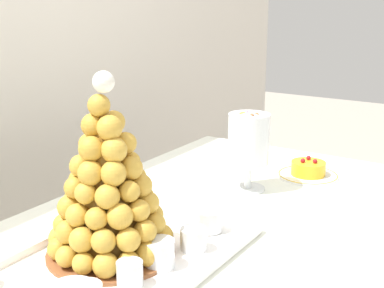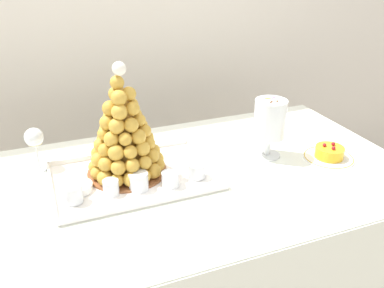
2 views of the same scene
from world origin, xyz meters
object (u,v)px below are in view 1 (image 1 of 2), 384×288
Objects in this scene: serving_tray at (128,256)px; dessert_cup_mid_right at (193,240)px; croquembouche at (108,187)px; dessert_cup_centre at (159,255)px; dessert_cup_right at (209,221)px; macaron_goblet at (248,140)px; dessert_cup_mid_left at (130,275)px; fruit_tart_plate at (308,171)px.

serving_tray is 9.47× the size of dessert_cup_mid_right.
croquembouche is 6.17× the size of dessert_cup_centre.
dessert_cup_right is 0.33m from macaron_goblet.
macaron_goblet is at bearing 11.11° from dessert_cup_mid_right.
macaron_goblet reaches higher than dessert_cup_mid_left.
dessert_cup_centre reaches higher than dessert_cup_mid_right.
serving_tray is 0.14m from dessert_cup_mid_right.
fruit_tart_plate is (0.51, -0.05, -0.01)m from dessert_cup_right.
dessert_cup_right is at bearing 1.25° from dessert_cup_centre.
croquembouche reaches higher than serving_tray.
croquembouche is 1.68× the size of macaron_goblet.
fruit_tart_plate is at bearing -12.51° from croquembouche.
dessert_cup_mid_left reaches higher than serving_tray.
dessert_cup_mid_right is at bearing -168.33° from dessert_cup_right.
dessert_cup_right is at bearing -22.00° from serving_tray.
dessert_cup_right is at bearing 174.90° from fruit_tart_plate.
dessert_cup_right is at bearing 0.10° from dessert_cup_mid_left.
dessert_cup_mid_left is 0.85× the size of dessert_cup_right.
dessert_cup_right is (0.29, 0.00, 0.00)m from dessert_cup_mid_left.
croquembouche is at bearing 173.96° from macaron_goblet.
macaron_goblet is (0.31, 0.06, 0.11)m from dessert_cup_right.
macaron_goblet is at bearing -2.27° from serving_tray.
fruit_tart_plate is (0.71, -0.16, -0.14)m from croquembouche.
serving_tray is 2.92× the size of fruit_tart_plate.
dessert_cup_mid_right is (0.10, -0.02, -0.00)m from dessert_cup_centre.
croquembouche is 0.27m from dessert_cup_right.
dessert_cup_right is at bearing -169.08° from macaron_goblet.
serving_tray is 8.60× the size of dessert_cup_centre.
serving_tray is at bearing 40.97° from dessert_cup_mid_left.
croquembouche reaches higher than dessert_cup_right.
dessert_cup_mid_left is at bearing -124.13° from croquembouche.
serving_tray is 0.21m from dessert_cup_right.
serving_tray is at bearing 158.00° from dessert_cup_right.
fruit_tart_plate is at bearing -3.31° from dessert_cup_centre.
dessert_cup_mid_right is 0.96× the size of dessert_cup_right.
macaron_goblet is at bearing 152.44° from fruit_tart_plate.
dessert_cup_mid_right is 0.31× the size of fruit_tart_plate.
dessert_cup_mid_left is at bearing -139.03° from serving_tray.
dessert_cup_mid_left is at bearing 177.46° from dessert_cup_centre.
dessert_cup_mid_left is at bearing -174.27° from macaron_goblet.
serving_tray is 0.52m from macaron_goblet.
croquembouche is at bearing 94.69° from dessert_cup_centre.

